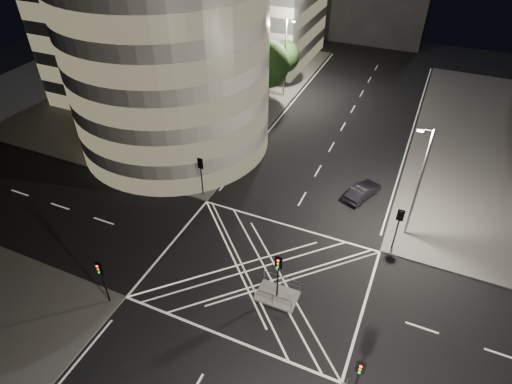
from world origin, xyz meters
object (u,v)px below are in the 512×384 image
at_px(traffic_signal_fl, 201,170).
at_px(traffic_signal_fr, 399,222).
at_px(street_lamp_right_far, 419,181).
at_px(sedan, 363,191).
at_px(central_island, 277,296).
at_px(traffic_signal_nl, 101,275).
at_px(traffic_signal_nr, 359,374).
at_px(traffic_signal_island, 278,269).
at_px(street_lamp_left_far, 286,56).
at_px(street_lamp_left_near, 220,117).

bearing_deg(traffic_signal_fl, traffic_signal_fr, 0.00).
bearing_deg(street_lamp_right_far, traffic_signal_fl, -173.12).
distance_m(street_lamp_right_far, sedan, 7.43).
bearing_deg(central_island, traffic_signal_fl, 142.46).
bearing_deg(central_island, traffic_signal_nl, -153.86).
xyz_separation_m(central_island, traffic_signal_nr, (6.80, -5.30, 2.84)).
xyz_separation_m(traffic_signal_fl, traffic_signal_nr, (17.60, -13.60, 0.00)).
distance_m(traffic_signal_island, sedan, 14.52).
distance_m(street_lamp_left_far, street_lamp_right_far, 28.23).
bearing_deg(traffic_signal_island, traffic_signal_nl, -153.86).
distance_m(traffic_signal_island, street_lamp_left_near, 17.89).
bearing_deg(traffic_signal_fl, street_lamp_right_far, 6.88).
height_order(traffic_signal_fr, street_lamp_left_near, street_lamp_left_near).
xyz_separation_m(traffic_signal_nr, traffic_signal_island, (-6.80, 5.30, 0.00)).
bearing_deg(street_lamp_left_near, central_island, -49.73).
xyz_separation_m(traffic_signal_fr, sedan, (-3.75, 5.72, -2.23)).
distance_m(traffic_signal_nl, traffic_signal_island, 12.03).
height_order(traffic_signal_fl, street_lamp_left_near, street_lamp_left_near).
bearing_deg(sedan, traffic_signal_fr, 145.04).
bearing_deg(traffic_signal_fl, traffic_signal_nl, -90.00).
relative_size(traffic_signal_island, sedan, 0.96).
bearing_deg(traffic_signal_fr, central_island, -129.33).
bearing_deg(traffic_signal_island, sedan, 77.71).
xyz_separation_m(traffic_signal_island, street_lamp_right_far, (7.44, 10.50, 2.63)).
xyz_separation_m(traffic_signal_nr, sedan, (-3.75, 19.32, -2.23)).
distance_m(traffic_signal_fl, traffic_signal_nr, 22.24).
height_order(traffic_signal_fl, traffic_signal_fr, same).
relative_size(street_lamp_left_near, street_lamp_right_far, 1.00).
bearing_deg(street_lamp_left_far, traffic_signal_nr, -63.64).
relative_size(traffic_signal_fr, street_lamp_left_near, 0.40).
relative_size(street_lamp_left_near, sedan, 2.40).
bearing_deg(street_lamp_left_near, street_lamp_right_far, -9.03).
bearing_deg(street_lamp_left_far, traffic_signal_island, -70.05).
distance_m(street_lamp_left_near, sedan, 15.29).
height_order(street_lamp_left_far, sedan, street_lamp_left_far).
distance_m(traffic_signal_fl, street_lamp_left_near, 5.86).
relative_size(traffic_signal_fl, street_lamp_left_far, 0.40).
bearing_deg(traffic_signal_nl, traffic_signal_fr, 37.69).
relative_size(central_island, street_lamp_left_far, 0.30).
height_order(street_lamp_right_far, sedan, street_lamp_right_far).
xyz_separation_m(traffic_signal_nr, street_lamp_left_far, (-18.24, 36.80, 2.63)).
bearing_deg(sedan, traffic_signal_nr, 122.82).
distance_m(traffic_signal_nl, traffic_signal_nr, 17.60).
xyz_separation_m(traffic_signal_nr, street_lamp_left_near, (-18.24, 18.80, 2.63)).
height_order(traffic_signal_fl, street_lamp_left_far, street_lamp_left_far).
distance_m(traffic_signal_fl, traffic_signal_island, 13.62).
height_order(traffic_signal_fr, traffic_signal_nr, same).
relative_size(central_island, traffic_signal_fr, 0.75).
bearing_deg(central_island, street_lamp_right_far, 54.70).
bearing_deg(street_lamp_left_near, traffic_signal_nr, -45.87).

